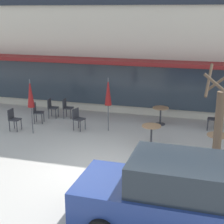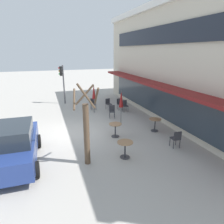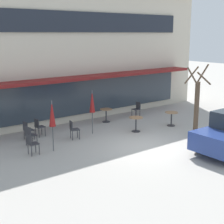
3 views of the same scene
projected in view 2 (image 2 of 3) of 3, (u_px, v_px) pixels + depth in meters
ground_plane at (71, 133)px, 11.57m from camera, size 80.00×80.00×0.00m
building_facade at (216, 62)px, 13.48m from camera, size 19.45×9.10×7.67m
cafe_table_near_wall at (125, 147)px, 8.81m from camera, size 0.70×0.70×0.76m
cafe_table_streetside at (155, 123)px, 11.75m from camera, size 0.70×0.70×0.76m
cafe_table_by_tree at (115, 128)px, 10.98m from camera, size 0.70×0.70×0.76m
patio_umbrella_green_folded at (121, 99)px, 12.74m from camera, size 0.28×0.28×2.20m
patio_umbrella_cream_folded at (94, 92)px, 14.96m from camera, size 0.28×0.28×2.20m
cafe_chair_0 at (112, 110)px, 14.14m from camera, size 0.49×0.49×0.89m
cafe_chair_1 at (176, 138)px, 9.69m from camera, size 0.42×0.42×0.89m
cafe_chair_2 at (120, 103)px, 16.11m from camera, size 0.43×0.43×0.89m
cafe_chair_3 at (93, 103)px, 16.17m from camera, size 0.41×0.41×0.89m
cafe_chair_4 at (108, 103)px, 16.10m from camera, size 0.48×0.48×0.89m
cafe_chair_5 at (125, 105)px, 15.56m from camera, size 0.42×0.42×0.89m
parked_sedan at (13, 145)px, 8.19m from camera, size 4.23×2.07×1.76m
street_tree at (86, 129)px, 8.05m from camera, size 1.03×1.06×3.48m
traffic_light_pole at (62, 78)px, 17.39m from camera, size 0.26×0.44×3.40m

